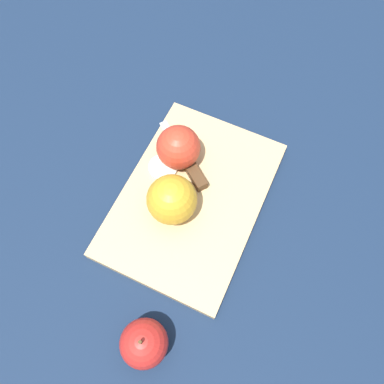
# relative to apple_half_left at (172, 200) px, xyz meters

# --- Properties ---
(ground_plane) EXTENTS (4.00, 4.00, 0.00)m
(ground_plane) POSITION_rel_apple_half_left_xyz_m (0.03, -0.02, -0.06)
(ground_plane) COLOR #14233D
(cutting_board) EXTENTS (0.36, 0.27, 0.02)m
(cutting_board) POSITION_rel_apple_half_left_xyz_m (0.03, -0.02, -0.05)
(cutting_board) COLOR tan
(cutting_board) RESTS_ON ground_plane
(apple_half_left) EXTENTS (0.08, 0.08, 0.08)m
(apple_half_left) POSITION_rel_apple_half_left_xyz_m (0.00, 0.00, 0.00)
(apple_half_left) COLOR gold
(apple_half_left) RESTS_ON cutting_board
(apple_half_right) EXTENTS (0.08, 0.08, 0.08)m
(apple_half_right) POSITION_rel_apple_half_left_xyz_m (0.10, 0.02, -0.00)
(apple_half_right) COLOR red
(apple_half_right) RESTS_ON cutting_board
(knife) EXTENTS (0.12, 0.13, 0.02)m
(knife) POSITION_rel_apple_half_left_xyz_m (0.08, -0.01, -0.03)
(knife) COLOR silver
(knife) RESTS_ON cutting_board
(apple_slice) EXTENTS (0.05, 0.05, 0.01)m
(apple_slice) POSITION_rel_apple_half_left_xyz_m (0.07, 0.04, -0.04)
(apple_slice) COLOR #EFE5C6
(apple_slice) RESTS_ON cutting_board
(apple_whole) EXTENTS (0.07, 0.07, 0.08)m
(apple_whole) POSITION_rel_apple_half_left_xyz_m (-0.22, -0.04, -0.03)
(apple_whole) COLOR red
(apple_whole) RESTS_ON ground_plane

